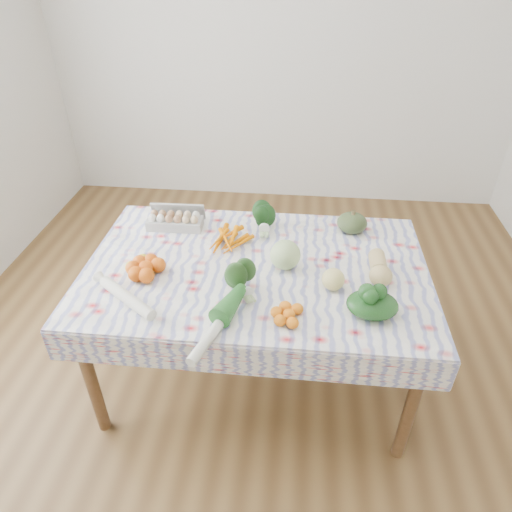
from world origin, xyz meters
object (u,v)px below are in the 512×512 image
(kabocha_squash, at_px, (352,223))
(butternut_squash, at_px, (379,267))
(dining_table, at_px, (256,279))
(grapefruit, at_px, (333,279))
(egg_carton, at_px, (175,222))
(cabbage, at_px, (285,255))

(kabocha_squash, height_order, butternut_squash, same)
(dining_table, bearing_deg, butternut_squash, -2.21)
(kabocha_squash, relative_size, butternut_squash, 0.71)
(dining_table, bearing_deg, kabocha_squash, 37.67)
(butternut_squash, xyz_separation_m, grapefruit, (-0.22, -0.12, -0.00))
(egg_carton, bearing_deg, kabocha_squash, 2.39)
(butternut_squash, bearing_deg, grapefruit, -151.37)
(egg_carton, xyz_separation_m, kabocha_squash, (0.96, 0.06, 0.01))
(kabocha_squash, distance_m, cabbage, 0.51)
(cabbage, bearing_deg, butternut_squash, -3.22)
(kabocha_squash, relative_size, grapefruit, 1.56)
(butternut_squash, bearing_deg, egg_carton, 163.39)
(egg_carton, height_order, butternut_squash, butternut_squash)
(egg_carton, bearing_deg, grapefruit, -29.38)
(dining_table, bearing_deg, egg_carton, 147.20)
(grapefruit, bearing_deg, butternut_squash, 27.92)
(dining_table, distance_m, grapefruit, 0.41)
(egg_carton, relative_size, butternut_squash, 1.32)
(grapefruit, bearing_deg, egg_carton, 152.08)
(dining_table, height_order, cabbage, cabbage)
(cabbage, relative_size, butternut_squash, 0.64)
(dining_table, height_order, butternut_squash, butternut_squash)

